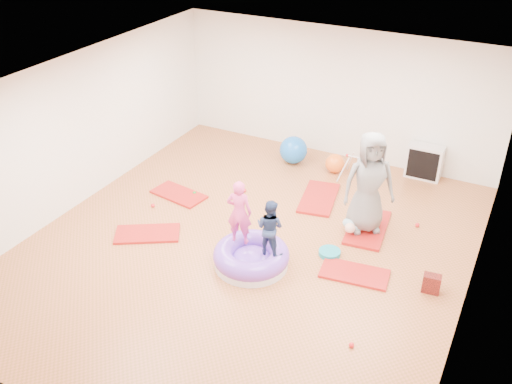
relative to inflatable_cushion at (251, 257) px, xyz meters
The scene contains 19 objects.
room 1.35m from the inflatable_cushion, 124.05° to the left, with size 7.01×8.01×2.81m.
gym_mat_front_left 2.01m from the inflatable_cushion, behind, with size 1.10×0.55×0.05m, color #A12412.
gym_mat_mid_left 2.64m from the inflatable_cushion, 150.21° to the left, with size 1.07×0.53×0.04m, color #A12412.
gym_mat_center_back 2.44m from the inflatable_cushion, 85.33° to the left, with size 1.24×0.62×0.05m, color #A12412.
gym_mat_right 1.65m from the inflatable_cushion, 18.21° to the left, with size 1.06×0.53×0.04m, color #A12412.
gym_mat_rear_right 2.30m from the inflatable_cushion, 54.13° to the left, with size 1.28×0.64×0.05m, color #A12412.
inflatable_cushion is the anchor object (origin of this frame).
child_pink 0.81m from the inflatable_cushion, 157.83° to the left, with size 0.41×0.27×1.11m, color #DF3F85.
child_navy 0.74m from the inflatable_cushion, 10.75° to the left, with size 0.46×0.36×0.94m, color navy.
adult_caregiver 2.36m from the inflatable_cushion, 54.12° to the left, with size 0.88×0.58×1.81m, color slate.
infant 1.97m from the inflatable_cushion, 54.46° to the left, with size 0.39×0.39×0.23m.
ball_pit_balls 0.92m from the inflatable_cushion, 110.36° to the left, with size 4.65×3.39×0.07m.
exercise_ball_blue 3.73m from the inflatable_cushion, 103.69° to the left, with size 0.59×0.59×0.59m, color blue.
exercise_ball_orange 3.62m from the inflatable_cushion, 88.90° to the left, with size 0.40×0.40×0.40m, color orange.
infant_play_gym 3.57m from the inflatable_cushion, 80.42° to the left, with size 0.67×0.63×0.51m.
cube_shelf 4.58m from the inflatable_cushion, 67.44° to the left, with size 0.70×0.35×0.70m.
balance_disc 1.33m from the inflatable_cushion, 39.06° to the left, with size 0.36×0.36×0.08m, color teal.
backpack 2.79m from the inflatable_cushion, 13.54° to the left, with size 0.26×0.16×0.30m, color maroon.
yellow_toy 2.46m from the inflatable_cushion, behind, with size 0.19×0.19×0.03m, color yellow.
Camera 1 is at (3.74, -6.94, 5.63)m, focal length 40.00 mm.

